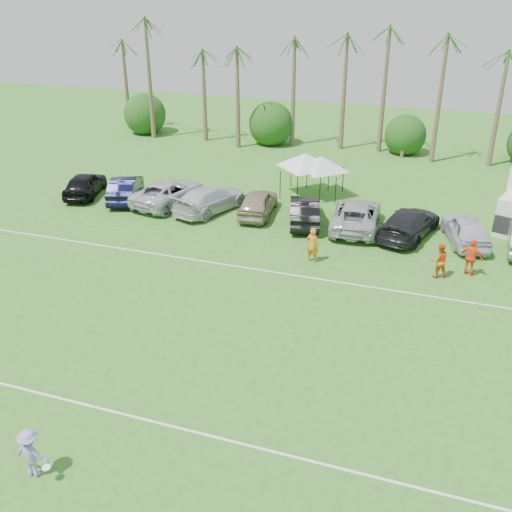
% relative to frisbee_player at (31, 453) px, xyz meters
% --- Properties ---
extents(ground, '(120.00, 120.00, 0.00)m').
position_rel_frisbee_player_xyz_m(ground, '(1.03, 1.22, -0.85)').
color(ground, '#336E21').
rests_on(ground, ground).
extents(field_lines, '(80.00, 12.10, 0.01)m').
position_rel_frisbee_player_xyz_m(field_lines, '(1.03, 9.22, -0.84)').
color(field_lines, white).
rests_on(field_lines, ground).
extents(palm_tree_0, '(2.40, 2.40, 8.90)m').
position_rel_frisbee_player_xyz_m(palm_tree_0, '(-20.97, 39.22, 6.63)').
color(palm_tree_0, brown).
rests_on(palm_tree_0, ground).
extents(palm_tree_1, '(2.40, 2.40, 9.90)m').
position_rel_frisbee_player_xyz_m(palm_tree_1, '(-15.97, 39.22, 7.51)').
color(palm_tree_1, brown).
rests_on(palm_tree_1, ground).
extents(palm_tree_2, '(2.40, 2.40, 10.90)m').
position_rel_frisbee_player_xyz_m(palm_tree_2, '(-10.97, 39.22, 8.37)').
color(palm_tree_2, brown).
rests_on(palm_tree_2, ground).
extents(palm_tree_3, '(2.40, 2.40, 11.90)m').
position_rel_frisbee_player_xyz_m(palm_tree_3, '(-6.97, 39.22, 9.22)').
color(palm_tree_3, brown).
rests_on(palm_tree_3, ground).
extents(palm_tree_4, '(2.40, 2.40, 8.90)m').
position_rel_frisbee_player_xyz_m(palm_tree_4, '(-2.97, 39.22, 6.63)').
color(palm_tree_4, brown).
rests_on(palm_tree_4, ground).
extents(palm_tree_5, '(2.40, 2.40, 9.90)m').
position_rel_frisbee_player_xyz_m(palm_tree_5, '(1.03, 39.22, 7.51)').
color(palm_tree_5, brown).
rests_on(palm_tree_5, ground).
extents(palm_tree_6, '(2.40, 2.40, 10.90)m').
position_rel_frisbee_player_xyz_m(palm_tree_6, '(5.03, 39.22, 8.37)').
color(palm_tree_6, brown).
rests_on(palm_tree_6, ground).
extents(palm_tree_7, '(2.40, 2.40, 11.90)m').
position_rel_frisbee_player_xyz_m(palm_tree_7, '(9.03, 39.22, 9.22)').
color(palm_tree_7, brown).
rests_on(palm_tree_7, ground).
extents(palm_tree_8, '(2.40, 2.40, 8.90)m').
position_rel_frisbee_player_xyz_m(palm_tree_8, '(14.03, 39.22, 6.63)').
color(palm_tree_8, brown).
rests_on(palm_tree_8, ground).
extents(bush_tree_0, '(4.00, 4.00, 4.00)m').
position_rel_frisbee_player_xyz_m(bush_tree_0, '(-17.97, 40.22, 0.95)').
color(bush_tree_0, brown).
rests_on(bush_tree_0, ground).
extents(bush_tree_1, '(4.00, 4.00, 4.00)m').
position_rel_frisbee_player_xyz_m(bush_tree_1, '(-4.97, 40.22, 0.95)').
color(bush_tree_1, brown).
rests_on(bush_tree_1, ground).
extents(bush_tree_2, '(4.00, 4.00, 4.00)m').
position_rel_frisbee_player_xyz_m(bush_tree_2, '(7.03, 40.22, 0.95)').
color(bush_tree_2, brown).
rests_on(bush_tree_2, ground).
extents(sideline_player_a, '(0.76, 0.56, 1.93)m').
position_rel_frisbee_player_xyz_m(sideline_player_a, '(4.51, 17.12, 0.12)').
color(sideline_player_a, orange).
rests_on(sideline_player_a, ground).
extents(sideline_player_b, '(1.09, 0.97, 1.86)m').
position_rel_frisbee_player_xyz_m(sideline_player_b, '(10.99, 17.44, 0.08)').
color(sideline_player_b, '#E15119').
rests_on(sideline_player_b, ground).
extents(sideline_player_c, '(1.25, 0.81, 1.98)m').
position_rel_frisbee_player_xyz_m(sideline_player_c, '(12.52, 18.14, 0.14)').
color(sideline_player_c, '#FF591C').
rests_on(sideline_player_c, ground).
extents(canopy_tent_left, '(4.31, 4.31, 3.49)m').
position_rel_frisbee_player_xyz_m(canopy_tent_left, '(1.47, 27.37, 2.14)').
color(canopy_tent_left, black).
rests_on(canopy_tent_left, ground).
extents(canopy_tent_right, '(4.09, 4.09, 3.31)m').
position_rel_frisbee_player_xyz_m(canopy_tent_right, '(2.58, 27.49, 1.99)').
color(canopy_tent_right, black).
rests_on(canopy_tent_right, ground).
extents(frisbee_player, '(1.27, 0.67, 1.69)m').
position_rel_frisbee_player_xyz_m(frisbee_player, '(0.00, 0.00, 0.00)').
color(frisbee_player, '#9489C2').
rests_on(frisbee_player, ground).
extents(parked_car_0, '(3.14, 5.17, 1.65)m').
position_rel_frisbee_player_xyz_m(parked_car_0, '(-13.08, 22.26, -0.02)').
color(parked_car_0, black).
rests_on(parked_car_0, ground).
extents(parked_car_1, '(3.34, 5.29, 1.65)m').
position_rel_frisbee_player_xyz_m(parked_car_1, '(-9.91, 22.36, -0.02)').
color(parked_car_1, black).
rests_on(parked_car_1, ground).
extents(parked_car_2, '(3.75, 6.31, 1.65)m').
position_rel_frisbee_player_xyz_m(parked_car_2, '(-6.75, 22.61, -0.02)').
color(parked_car_2, silver).
rests_on(parked_car_2, ground).
extents(parked_car_3, '(3.99, 6.11, 1.65)m').
position_rel_frisbee_player_xyz_m(parked_car_3, '(-3.58, 22.26, -0.02)').
color(parked_car_3, silver).
rests_on(parked_car_3, ground).
extents(parked_car_4, '(2.46, 5.01, 1.65)m').
position_rel_frisbee_player_xyz_m(parked_car_4, '(-0.41, 22.63, -0.02)').
color(parked_car_4, gray).
rests_on(parked_car_4, ground).
extents(parked_car_5, '(3.01, 5.28, 1.65)m').
position_rel_frisbee_player_xyz_m(parked_car_5, '(2.76, 22.20, -0.02)').
color(parked_car_5, black).
rests_on(parked_car_5, ground).
extents(parked_car_6, '(3.17, 6.11, 1.65)m').
position_rel_frisbee_player_xyz_m(parked_car_6, '(5.92, 22.47, -0.02)').
color(parked_car_6, '#ADAFB3').
rests_on(parked_car_6, ground).
extents(parked_car_7, '(3.72, 6.08, 1.65)m').
position_rel_frisbee_player_xyz_m(parked_car_7, '(9.09, 22.27, -0.02)').
color(parked_car_7, black).
rests_on(parked_car_7, ground).
extents(parked_car_8, '(3.10, 5.16, 1.65)m').
position_rel_frisbee_player_xyz_m(parked_car_8, '(12.26, 22.29, -0.02)').
color(parked_car_8, silver).
rests_on(parked_car_8, ground).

